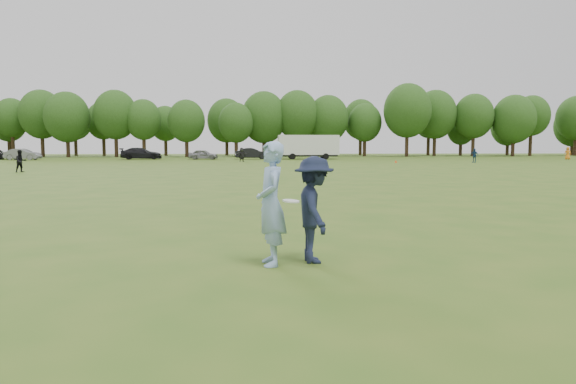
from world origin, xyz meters
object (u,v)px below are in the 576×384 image
at_px(player_far_b, 474,155).
at_px(car_b, 23,154).
at_px(player_far_a, 21,161).
at_px(car_f, 252,154).
at_px(field_cone, 396,161).
at_px(car_d, 141,154).
at_px(car_e, 203,155).
at_px(defender, 314,209).
at_px(thrower, 271,204).
at_px(player_far_d, 242,155).
at_px(cargo_trailer, 308,146).
at_px(player_far_c, 568,153).

bearing_deg(player_far_b, car_b, -143.94).
height_order(player_far_a, car_f, player_far_a).
height_order(player_far_b, field_cone, player_far_b).
height_order(car_d, car_e, car_d).
height_order(car_e, car_f, car_f).
xyz_separation_m(car_e, car_f, (6.32, 1.04, 0.10)).
distance_m(defender, car_b, 65.80).
bearing_deg(thrower, car_b, -161.71).
height_order(car_b, car_e, car_b).
bearing_deg(player_far_b, field_cone, -130.93).
bearing_deg(player_far_d, defender, -106.50).
xyz_separation_m(car_d, field_cone, (29.87, -14.32, -0.62)).
relative_size(car_f, cargo_trailer, 0.50).
relative_size(player_far_d, cargo_trailer, 0.18).
xyz_separation_m(thrower, defender, (0.73, 0.15, -0.12)).
relative_size(car_d, field_cone, 17.66).
bearing_deg(player_far_b, player_far_a, -107.90).
xyz_separation_m(player_far_a, player_far_c, (57.33, 25.68, 0.04)).
xyz_separation_m(player_far_a, cargo_trailer, (24.10, 30.44, 0.99)).
bearing_deg(player_far_d, field_cone, -33.51).
bearing_deg(car_f, defender, 175.93).
height_order(thrower, field_cone, thrower).
relative_size(thrower, car_d, 0.38).
height_order(defender, player_far_a, defender).
xyz_separation_m(defender, car_e, (-6.78, 58.98, -0.24)).
relative_size(thrower, defender, 1.14).
height_order(defender, player_far_b, defender).
xyz_separation_m(player_far_c, cargo_trailer, (-33.23, 4.76, 0.95)).
relative_size(thrower, car_f, 0.45).
xyz_separation_m(player_far_c, car_d, (-55.20, 5.29, -0.06)).
relative_size(player_far_a, player_far_c, 0.96).
bearing_deg(car_f, cargo_trailer, -97.14).
bearing_deg(player_far_a, car_f, 18.80).
bearing_deg(car_b, car_e, -84.58).
relative_size(player_far_b, player_far_c, 0.93).
height_order(car_b, cargo_trailer, cargo_trailer).
relative_size(thrower, player_far_b, 1.32).
distance_m(car_d, car_e, 8.27).
bearing_deg(car_e, cargo_trailer, -80.76).
bearing_deg(player_far_a, car_b, 69.66).
bearing_deg(car_d, field_cone, -122.72).
bearing_deg(cargo_trailer, player_far_a, -128.36).
relative_size(field_cone, cargo_trailer, 0.03).
height_order(player_far_c, player_far_d, player_far_c).
relative_size(player_far_b, car_e, 0.40).
bearing_deg(car_f, car_e, 94.79).
height_order(thrower, cargo_trailer, cargo_trailer).
relative_size(player_far_a, field_cone, 5.25).
bearing_deg(player_far_c, car_f, 25.29).
bearing_deg(car_d, car_f, -97.86).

